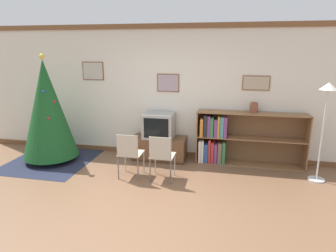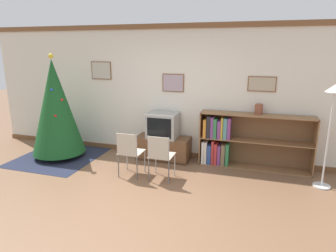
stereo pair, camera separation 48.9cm
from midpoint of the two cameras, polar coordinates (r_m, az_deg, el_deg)
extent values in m
plane|color=brown|center=(4.48, -4.46, -15.36)|extent=(24.00, 24.00, 0.00)
cube|color=silver|center=(6.18, 3.45, 6.38)|extent=(8.59, 0.08, 2.70)
cube|color=brown|center=(6.08, 3.52, 18.53)|extent=(8.59, 0.03, 0.10)
cube|color=brown|center=(6.45, 3.16, -5.19)|extent=(8.59, 0.03, 0.10)
cube|color=brown|center=(6.68, -10.53, 10.36)|extent=(0.47, 0.02, 0.38)
cube|color=#BCB7A8|center=(6.66, -10.58, 10.35)|extent=(0.43, 0.01, 0.34)
cube|color=brown|center=(6.11, 3.31, 8.19)|extent=(0.45, 0.02, 0.36)
cube|color=#A893A3|center=(6.10, 3.28, 8.18)|extent=(0.42, 0.01, 0.33)
cube|color=brown|center=(5.93, 19.76, 7.52)|extent=(0.51, 0.02, 0.28)
cube|color=tan|center=(5.92, 19.76, 7.51)|extent=(0.47, 0.01, 0.25)
cube|color=#23283D|center=(6.71, -17.87, -5.53)|extent=(1.60, 1.80, 0.01)
cylinder|color=maroon|center=(6.69, -17.90, -5.09)|extent=(0.36, 0.36, 0.10)
cone|color=#195123|center=(6.43, -18.60, 3.45)|extent=(1.07, 1.07, 1.93)
sphere|color=yellow|center=(6.33, -19.36, 12.48)|extent=(0.10, 0.10, 0.10)
sphere|color=red|center=(6.17, -18.56, 1.85)|extent=(0.05, 0.05, 0.05)
sphere|color=red|center=(6.23, -17.50, 4.76)|extent=(0.06, 0.06, 0.06)
sphere|color=silver|center=(6.71, -20.86, 0.65)|extent=(0.06, 0.06, 0.06)
sphere|color=#1E4CB2|center=(6.22, -19.20, 6.52)|extent=(0.06, 0.06, 0.06)
sphere|color=#1E4CB2|center=(6.45, -19.43, 8.55)|extent=(0.05, 0.05, 0.05)
cube|color=#4C311E|center=(6.25, 1.30, -6.07)|extent=(1.05, 0.48, 0.05)
cube|color=brown|center=(6.17, 1.31, -4.03)|extent=(1.10, 0.50, 0.42)
cube|color=#9E9E99|center=(6.04, 1.34, 0.12)|extent=(0.60, 0.48, 0.51)
cube|color=black|center=(5.82, 0.67, -0.45)|extent=(0.49, 0.01, 0.39)
cube|color=#BCB29E|center=(5.38, -4.40, -4.99)|extent=(0.40, 0.40, 0.02)
cube|color=#BCB29E|center=(5.15, -5.23, -3.60)|extent=(0.35, 0.01, 0.38)
cylinder|color=#B2B2B2|center=(5.68, -5.37, -6.31)|extent=(0.02, 0.02, 0.42)
cylinder|color=#B2B2B2|center=(5.55, -1.92, -6.73)|extent=(0.02, 0.02, 0.42)
cylinder|color=#B2B2B2|center=(5.37, -6.87, -7.60)|extent=(0.02, 0.02, 0.42)
cylinder|color=#B2B2B2|center=(5.24, -3.24, -8.09)|extent=(0.02, 0.02, 0.42)
cylinder|color=#B2B2B2|center=(5.30, -6.93, -5.62)|extent=(0.02, 0.02, 0.82)
cylinder|color=#B2B2B2|center=(5.17, -3.27, -6.07)|extent=(0.02, 0.02, 0.82)
cube|color=#BCB29E|center=(5.20, 1.53, -5.64)|extent=(0.40, 0.40, 0.02)
cube|color=#BCB29E|center=(4.96, 0.93, -4.24)|extent=(0.35, 0.01, 0.38)
cylinder|color=#B2B2B2|center=(5.49, 0.22, -6.98)|extent=(0.02, 0.02, 0.42)
cylinder|color=#B2B2B2|center=(5.40, 3.89, -7.39)|extent=(0.02, 0.02, 0.42)
cylinder|color=#B2B2B2|center=(5.17, -0.98, -8.38)|extent=(0.02, 0.02, 0.42)
cylinder|color=#B2B2B2|center=(5.08, 2.92, -8.85)|extent=(0.02, 0.02, 0.42)
cylinder|color=#B2B2B2|center=(5.10, -0.99, -6.34)|extent=(0.02, 0.02, 0.82)
cylinder|color=#B2B2B2|center=(5.00, 2.95, -6.77)|extent=(0.02, 0.02, 0.82)
cube|color=olive|center=(6.01, 8.69, -2.10)|extent=(0.02, 0.36, 1.04)
cube|color=olive|center=(6.07, 28.24, -3.55)|extent=(0.02, 0.36, 1.04)
cube|color=olive|center=(5.83, 18.92, 1.95)|extent=(2.07, 0.36, 0.02)
cube|color=olive|center=(6.12, 18.12, -7.46)|extent=(2.07, 0.36, 0.02)
cube|color=olive|center=(5.95, 18.53, -2.68)|extent=(2.03, 0.36, 0.02)
cube|color=brown|center=(6.12, 18.50, -2.40)|extent=(2.07, 0.01, 1.04)
cube|color=silver|center=(6.05, 9.15, -4.82)|extent=(0.05, 0.28, 0.44)
cube|color=silver|center=(6.04, 9.64, -4.88)|extent=(0.04, 0.26, 0.44)
cube|color=#2D4C93|center=(6.02, 10.26, -5.26)|extent=(0.07, 0.22, 0.38)
cube|color=#B73333|center=(6.04, 10.95, -4.79)|extent=(0.04, 0.30, 0.47)
cube|color=#B73333|center=(6.04, 11.49, -5.05)|extent=(0.06, 0.30, 0.42)
cube|color=#7A3D7F|center=(6.02, 12.07, -5.32)|extent=(0.05, 0.25, 0.39)
cube|color=#756047|center=(5.99, 12.80, -5.35)|extent=(0.08, 0.22, 0.41)
cube|color=#337547|center=(6.03, 13.58, -5.19)|extent=(0.06, 0.30, 0.43)
cube|color=orange|center=(5.90, 9.53, -0.37)|extent=(0.06, 0.26, 0.35)
cube|color=#232328|center=(5.87, 10.25, -0.10)|extent=(0.07, 0.24, 0.43)
cube|color=#7A3D7F|center=(5.89, 10.89, -0.18)|extent=(0.05, 0.29, 0.41)
cube|color=#337547|center=(5.89, 11.47, -0.33)|extent=(0.07, 0.30, 0.38)
cube|color=#7A3D7F|center=(5.85, 12.15, -0.64)|extent=(0.06, 0.21, 0.35)
cube|color=gold|center=(5.84, 12.69, -0.38)|extent=(0.04, 0.22, 0.41)
cube|color=teal|center=(5.83, 13.28, -0.48)|extent=(0.07, 0.20, 0.41)
cube|color=#7A3D7F|center=(5.82, 13.95, -0.52)|extent=(0.06, 0.21, 0.41)
cylinder|color=brown|center=(5.86, 19.23, 2.98)|extent=(0.15, 0.15, 0.18)
torus|color=brown|center=(5.84, 19.30, 3.85)|extent=(0.13, 0.13, 0.03)
cylinder|color=silver|center=(5.79, 29.42, -9.96)|extent=(0.28, 0.28, 0.03)
cylinder|color=silver|center=(5.53, 30.44, -2.44)|extent=(0.03, 0.03, 1.56)
cone|color=white|center=(5.38, 31.59, 6.14)|extent=(0.28, 0.28, 0.12)
camera|label=1|loc=(0.24, -87.30, 0.71)|focal=32.00mm
camera|label=2|loc=(0.24, 92.70, -0.71)|focal=32.00mm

